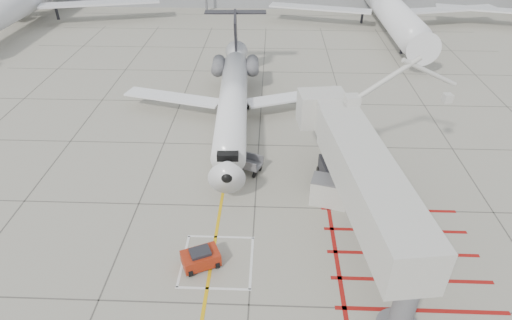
# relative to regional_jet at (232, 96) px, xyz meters

# --- Properties ---
(ground_plane) EXTENTS (260.00, 260.00, 0.00)m
(ground_plane) POSITION_rel_regional_jet_xyz_m (2.33, -13.92, -3.53)
(ground_plane) COLOR gray
(ground_plane) RESTS_ON ground
(regional_jet) EXTENTS (22.62, 27.92, 7.05)m
(regional_jet) POSITION_rel_regional_jet_xyz_m (0.00, 0.00, 0.00)
(regional_jet) COLOR white
(regional_jet) RESTS_ON ground_plane
(jet_bridge) EXTENTS (11.35, 19.78, 7.50)m
(jet_bridge) POSITION_rel_regional_jet_xyz_m (8.91, -12.75, 0.22)
(jet_bridge) COLOR beige
(jet_bridge) RESTS_ON ground_plane
(pushback_tug) EXTENTS (2.45, 2.06, 1.22)m
(pushback_tug) POSITION_rel_regional_jet_xyz_m (-0.56, -15.26, -2.92)
(pushback_tug) COLOR #9F250F
(pushback_tug) RESTS_ON ground_plane
(baggage_cart) EXTENTS (2.50, 2.08, 1.35)m
(baggage_cart) POSITION_rel_regional_jet_xyz_m (1.58, -5.72, -2.85)
(baggage_cart) COLOR #545358
(baggage_cart) RESTS_ON ground_plane
(ground_power_unit) EXTENTS (2.75, 2.02, 1.95)m
(ground_power_unit) POSITION_rel_regional_jet_xyz_m (7.38, -9.26, -2.55)
(ground_power_unit) COLOR beige
(ground_power_unit) RESTS_ON ground_plane
(cone_nose) EXTENTS (0.40, 0.40, 0.56)m
(cone_nose) POSITION_rel_regional_jet_xyz_m (0.93, -7.00, -3.25)
(cone_nose) COLOR red
(cone_nose) RESTS_ON ground_plane
(cone_side) EXTENTS (0.38, 0.38, 0.52)m
(cone_side) POSITION_rel_regional_jet_xyz_m (0.34, -7.47, -3.27)
(cone_side) COLOR #ED450C
(cone_side) RESTS_ON ground_plane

